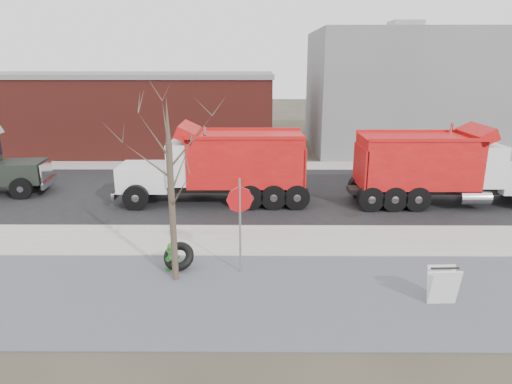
{
  "coord_description": "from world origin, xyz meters",
  "views": [
    {
      "loc": [
        -0.81,
        -14.49,
        6.1
      ],
      "look_at": [
        -0.91,
        1.66,
        1.4
      ],
      "focal_mm": 32.0,
      "sensor_mm": 36.0,
      "label": 1
    }
  ],
  "objects_px": {
    "truck_tire": "(179,256)",
    "stop_sign": "(240,210)",
    "fire_hydrant": "(172,257)",
    "sandwich_board": "(443,285)",
    "dump_truck_red_a": "(441,165)",
    "dump_truck_red_b": "(222,164)"
  },
  "relations": [
    {
      "from": "truck_tire",
      "to": "sandwich_board",
      "type": "relative_size",
      "value": 0.99
    },
    {
      "from": "fire_hydrant",
      "to": "sandwich_board",
      "type": "xyz_separation_m",
      "value": [
        7.34,
        -2.0,
        0.14
      ]
    },
    {
      "from": "truck_tire",
      "to": "dump_truck_red_a",
      "type": "height_order",
      "value": "dump_truck_red_a"
    },
    {
      "from": "sandwich_board",
      "to": "dump_truck_red_b",
      "type": "relative_size",
      "value": 0.12
    },
    {
      "from": "fire_hydrant",
      "to": "dump_truck_red_a",
      "type": "xyz_separation_m",
      "value": [
        10.44,
        6.55,
        1.34
      ]
    },
    {
      "from": "truck_tire",
      "to": "sandwich_board",
      "type": "distance_m",
      "value": 7.43
    },
    {
      "from": "fire_hydrant",
      "to": "stop_sign",
      "type": "distance_m",
      "value": 2.6
    },
    {
      "from": "fire_hydrant",
      "to": "sandwich_board",
      "type": "relative_size",
      "value": 0.85
    },
    {
      "from": "sandwich_board",
      "to": "dump_truck_red_a",
      "type": "bearing_deg",
      "value": 67.82
    },
    {
      "from": "truck_tire",
      "to": "stop_sign",
      "type": "relative_size",
      "value": 0.35
    },
    {
      "from": "sandwich_board",
      "to": "dump_truck_red_a",
      "type": "distance_m",
      "value": 9.17
    },
    {
      "from": "sandwich_board",
      "to": "dump_truck_red_b",
      "type": "height_order",
      "value": "dump_truck_red_b"
    },
    {
      "from": "fire_hydrant",
      "to": "truck_tire",
      "type": "distance_m",
      "value": 0.21
    },
    {
      "from": "truck_tire",
      "to": "dump_truck_red_a",
      "type": "xyz_separation_m",
      "value": [
        10.23,
        6.5,
        1.33
      ]
    },
    {
      "from": "truck_tire",
      "to": "sandwich_board",
      "type": "xyz_separation_m",
      "value": [
        7.14,
        -2.05,
        0.13
      ]
    },
    {
      "from": "dump_truck_red_b",
      "to": "fire_hydrant",
      "type": "bearing_deg",
      "value": 80.69
    },
    {
      "from": "truck_tire",
      "to": "dump_truck_red_a",
      "type": "distance_m",
      "value": 12.2
    },
    {
      "from": "dump_truck_red_b",
      "to": "truck_tire",
      "type": "bearing_deg",
      "value": 82.34
    },
    {
      "from": "fire_hydrant",
      "to": "stop_sign",
      "type": "relative_size",
      "value": 0.3
    },
    {
      "from": "stop_sign",
      "to": "sandwich_board",
      "type": "distance_m",
      "value": 5.75
    },
    {
      "from": "fire_hydrant",
      "to": "sandwich_board",
      "type": "distance_m",
      "value": 7.61
    },
    {
      "from": "stop_sign",
      "to": "sandwich_board",
      "type": "bearing_deg",
      "value": -11.4
    }
  ]
}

